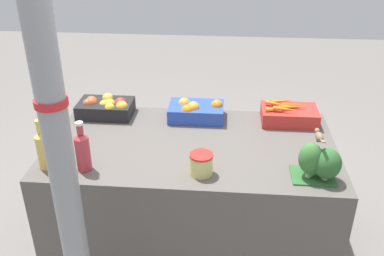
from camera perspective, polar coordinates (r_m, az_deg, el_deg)
name	(u,v)px	position (r m, az deg, el deg)	size (l,w,h in m)	color
ground_plane	(192,240)	(2.96, 0.00, -14.70)	(10.00, 10.00, 0.00)	slate
market_table	(192,195)	(2.72, 0.00, -8.87)	(1.68, 0.93, 0.75)	#56514C
support_pole	(53,114)	(1.67, -18.06, 1.84)	(0.13, 0.13, 2.61)	gray
apple_crate	(106,107)	(2.88, -11.35, 2.78)	(0.35, 0.23, 0.13)	black
orange_crate	(196,111)	(2.78, 0.54, 2.32)	(0.35, 0.23, 0.13)	#2847B7
carrot_crate	(289,114)	(2.80, 12.78, 1.78)	(0.35, 0.23, 0.13)	red
broccoli_pile	(318,163)	(2.24, 16.47, -4.45)	(0.24, 0.19, 0.20)	#2D602D
juice_bottle_golden	(43,149)	(2.36, -19.23, -2.61)	(0.07, 0.07, 0.28)	gold
juice_bottle_amber	(62,149)	(2.32, -16.99, -2.74)	(0.07, 0.07, 0.28)	gold
juice_bottle_ruby	(83,150)	(2.29, -14.37, -2.91)	(0.08, 0.08, 0.28)	#B2333D
pickle_jar	(201,164)	(2.21, 1.25, -4.80)	(0.12, 0.12, 0.12)	#D1CC75
sparrow_bird	(319,136)	(2.21, 16.59, -1.04)	(0.04, 0.14, 0.05)	#4C3D2D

